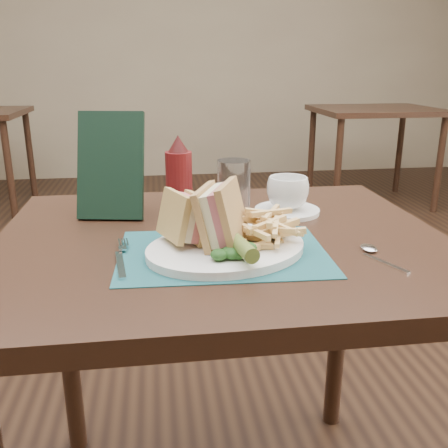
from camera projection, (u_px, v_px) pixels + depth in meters
name	position (u px, v px, depth m)	size (l,w,h in m)	color
floor	(203.00, 394.00, 1.71)	(7.00, 7.00, 0.00)	black
wall_back	(169.00, 175.00, 5.01)	(6.00, 6.00, 0.00)	gray
table_main	(223.00, 393.00, 1.12)	(0.90, 0.75, 0.75)	black
table_bg_right	(372.00, 156.00, 3.92)	(0.90, 0.75, 0.75)	black
placemat	(223.00, 253.00, 0.91)	(0.38, 0.27, 0.00)	#18494D
plate	(226.00, 249.00, 0.91)	(0.30, 0.24, 0.01)	white
sandwich_half_a	(174.00, 218.00, 0.90)	(0.06, 0.10, 0.09)	tan
sandwich_half_b	(210.00, 213.00, 0.90)	(0.06, 0.12, 0.11)	tan
kale_garnish	(232.00, 249.00, 0.85)	(0.11, 0.08, 0.03)	#183C16
pickle_spear	(240.00, 245.00, 0.84)	(0.03, 0.03, 0.12)	#4F6627
fries_pile	(265.00, 225.00, 0.92)	(0.18, 0.20, 0.06)	#E5BC72
fork	(121.00, 256.00, 0.88)	(0.03, 0.17, 0.01)	silver
spoon	(379.00, 256.00, 0.89)	(0.03, 0.15, 0.01)	silver
saucer	(287.00, 211.00, 1.16)	(0.15, 0.15, 0.01)	white
coffee_cup	(288.00, 193.00, 1.14)	(0.10, 0.10, 0.08)	white
drinking_glass	(234.00, 189.00, 1.10)	(0.07, 0.07, 0.13)	white
ketchup_bottle	(179.00, 178.00, 1.09)	(0.06, 0.06, 0.19)	#570F10
check_presenter	(111.00, 166.00, 1.10)	(0.15, 0.02, 0.24)	black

